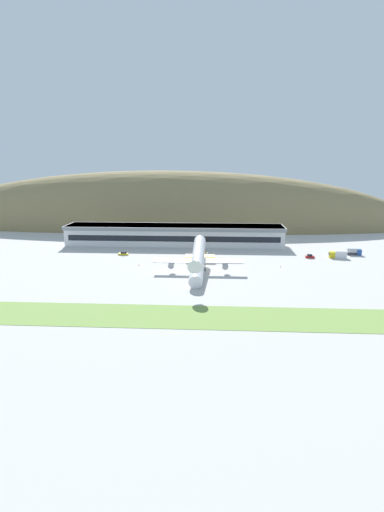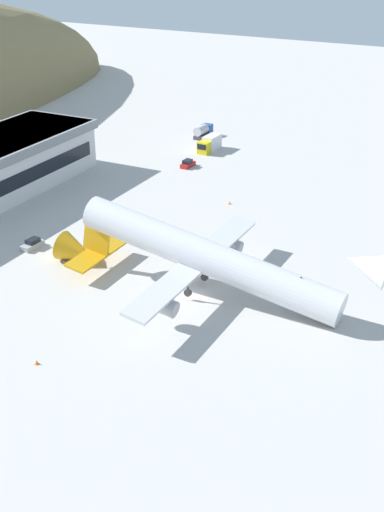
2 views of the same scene
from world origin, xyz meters
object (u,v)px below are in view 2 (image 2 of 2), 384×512
service_car_0 (188,164)px  fuel_truck (210,144)px  cargo_airplane (203,258)px  traffic_cone_1 (37,362)px  box_truck (203,131)px  traffic_cone_0 (230,203)px  service_car_1 (32,244)px

service_car_0 → fuel_truck: fuel_truck is taller
cargo_airplane → traffic_cone_1: bearing=158.4°
cargo_airplane → fuel_truck: (61.77, 28.75, -4.04)m
box_truck → traffic_cone_0: box_truck is taller
cargo_airplane → traffic_cone_0: size_ratio=87.96×
fuel_truck → service_car_1: bearing=177.3°
box_truck → fuel_truck: bearing=-145.9°
traffic_cone_0 → cargo_airplane: bearing=-162.0°
service_car_0 → service_car_1: size_ratio=0.94×
box_truck → traffic_cone_1: 99.25m
fuel_truck → service_car_0: bearing=-176.0°
service_car_1 → traffic_cone_0: (32.31, -20.69, -0.35)m
cargo_airplane → service_car_0: (49.16, 27.86, -4.94)m
cargo_airplane → traffic_cone_1: (-25.17, 9.95, -5.33)m
service_car_0 → traffic_cone_1: size_ratio=6.83×
cargo_airplane → box_truck: cargo_airplane is taller
service_car_1 → fuel_truck: 60.64m
service_car_1 → fuel_truck: bearing=-2.7°
cargo_airplane → traffic_cone_0: (33.51, 10.88, -5.33)m
traffic_cone_1 → fuel_truck: bearing=12.2°
fuel_truck → traffic_cone_0: (-28.26, -17.87, -1.29)m
service_car_1 → traffic_cone_0: 38.37m
service_car_0 → service_car_1: (-47.96, 3.71, -0.05)m
cargo_airplane → service_car_1: 31.98m
box_truck → service_car_0: bearing=-162.0°
service_car_1 → box_truck: 69.76m
traffic_cone_1 → box_truck: bearing=14.6°
cargo_airplane → fuel_truck: bearing=25.0°
service_car_0 → traffic_cone_0: bearing=-132.7°
fuel_truck → box_truck: fuel_truck is taller
cargo_airplane → box_truck: 79.12m
fuel_truck → traffic_cone_0: bearing=-147.7°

